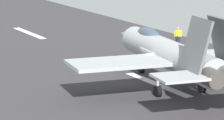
# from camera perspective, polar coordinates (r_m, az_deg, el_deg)

# --- Properties ---
(ground_plane) EXTENTS (400.00, 400.00, 0.00)m
(ground_plane) POSITION_cam_1_polar(r_m,az_deg,el_deg) (46.50, 3.67, -2.03)
(ground_plane) COLOR slate
(runway_strip) EXTENTS (240.00, 26.00, 0.02)m
(runway_strip) POSITION_cam_1_polar(r_m,az_deg,el_deg) (46.48, 3.69, -2.02)
(runway_strip) COLOR #373536
(runway_strip) RESTS_ON ground
(fighter_jet) EXTENTS (18.07, 14.74, 5.64)m
(fighter_jet) POSITION_cam_1_polar(r_m,az_deg,el_deg) (44.67, 4.95, 0.59)
(fighter_jet) COLOR #A3ABA7
(fighter_jet) RESTS_ON ground
(crew_person) EXTENTS (0.44, 0.64, 1.66)m
(crew_person) POSITION_cam_1_polar(r_m,az_deg,el_deg) (61.48, 5.74, 2.08)
(crew_person) COLOR #1E2338
(crew_person) RESTS_ON ground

